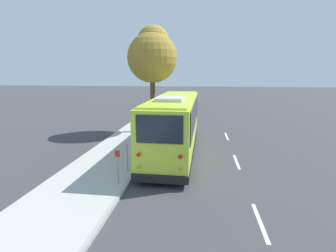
{
  "coord_description": "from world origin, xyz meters",
  "views": [
    {
      "loc": [
        -14.62,
        -1.18,
        4.85
      ],
      "look_at": [
        2.63,
        1.01,
        1.3
      ],
      "focal_mm": 28.0,
      "sensor_mm": 36.0,
      "label": 1
    }
  ],
  "objects_px": {
    "parked_sedan_maroon": "(187,101)",
    "sign_post_far": "(127,157)",
    "fire_hydrant": "(163,120)",
    "parked_sedan_tan": "(181,113)",
    "street_tree": "(152,55)",
    "parked_sedan_white": "(190,97)",
    "parked_sedan_navy": "(185,105)",
    "sign_post_near": "(118,167)",
    "shuttle_bus": "(174,122)"
  },
  "relations": [
    {
      "from": "parked_sedan_maroon",
      "to": "fire_hydrant",
      "type": "height_order",
      "value": "parked_sedan_maroon"
    },
    {
      "from": "shuttle_bus",
      "to": "parked_sedan_white",
      "type": "relative_size",
      "value": 2.32
    },
    {
      "from": "parked_sedan_maroon",
      "to": "sign_post_far",
      "type": "distance_m",
      "value": 28.84
    },
    {
      "from": "street_tree",
      "to": "sign_post_near",
      "type": "xyz_separation_m",
      "value": [
        -10.87,
        -0.45,
        -5.33
      ]
    },
    {
      "from": "street_tree",
      "to": "fire_hydrant",
      "type": "height_order",
      "value": "street_tree"
    },
    {
      "from": "parked_sedan_maroon",
      "to": "fire_hydrant",
      "type": "relative_size",
      "value": 5.6
    },
    {
      "from": "parked_sedan_white",
      "to": "sign_post_near",
      "type": "distance_m",
      "value": 37.49
    },
    {
      "from": "parked_sedan_navy",
      "to": "shuttle_bus",
      "type": "bearing_deg",
      "value": 179.05
    },
    {
      "from": "shuttle_bus",
      "to": "parked_sedan_white",
      "type": "distance_m",
      "value": 32.12
    },
    {
      "from": "parked_sedan_maroon",
      "to": "parked_sedan_white",
      "type": "distance_m",
      "value": 7.2
    },
    {
      "from": "parked_sedan_tan",
      "to": "sign_post_near",
      "type": "xyz_separation_m",
      "value": [
        -17.68,
        1.37,
        0.33
      ]
    },
    {
      "from": "parked_sedan_navy",
      "to": "parked_sedan_maroon",
      "type": "bearing_deg",
      "value": -1.4
    },
    {
      "from": "street_tree",
      "to": "sign_post_far",
      "type": "height_order",
      "value": "street_tree"
    },
    {
      "from": "parked_sedan_white",
      "to": "parked_sedan_navy",
      "type": "bearing_deg",
      "value": 178.87
    },
    {
      "from": "parked_sedan_navy",
      "to": "fire_hydrant",
      "type": "distance_m",
      "value": 10.85
    },
    {
      "from": "sign_post_far",
      "to": "shuttle_bus",
      "type": "bearing_deg",
      "value": -25.71
    },
    {
      "from": "parked_sedan_maroon",
      "to": "street_tree",
      "type": "relative_size",
      "value": 0.54
    },
    {
      "from": "parked_sedan_maroon",
      "to": "sign_post_far",
      "type": "bearing_deg",
      "value": 177.39
    },
    {
      "from": "parked_sedan_tan",
      "to": "fire_hydrant",
      "type": "bearing_deg",
      "value": 163.96
    },
    {
      "from": "parked_sedan_tan",
      "to": "fire_hydrant",
      "type": "relative_size",
      "value": 5.21
    },
    {
      "from": "parked_sedan_maroon",
      "to": "street_tree",
      "type": "xyz_separation_m",
      "value": [
        -19.39,
        1.74,
        5.64
      ]
    },
    {
      "from": "parked_sedan_white",
      "to": "street_tree",
      "type": "bearing_deg",
      "value": 175.16
    },
    {
      "from": "parked_sedan_navy",
      "to": "sign_post_far",
      "type": "relative_size",
      "value": 3.18
    },
    {
      "from": "fire_hydrant",
      "to": "shuttle_bus",
      "type": "bearing_deg",
      "value": -166.58
    },
    {
      "from": "fire_hydrant",
      "to": "parked_sedan_maroon",
      "type": "bearing_deg",
      "value": -4.36
    },
    {
      "from": "parked_sedan_maroon",
      "to": "fire_hydrant",
      "type": "distance_m",
      "value": 17.03
    },
    {
      "from": "sign_post_far",
      "to": "fire_hydrant",
      "type": "distance_m",
      "value": 11.83
    },
    {
      "from": "parked_sedan_white",
      "to": "sign_post_near",
      "type": "xyz_separation_m",
      "value": [
        -37.46,
        1.52,
        0.33
      ]
    },
    {
      "from": "parked_sedan_white",
      "to": "fire_hydrant",
      "type": "distance_m",
      "value": 24.22
    },
    {
      "from": "parked_sedan_tan",
      "to": "street_tree",
      "type": "height_order",
      "value": "street_tree"
    },
    {
      "from": "sign_post_near",
      "to": "parked_sedan_tan",
      "type": "bearing_deg",
      "value": -4.42
    },
    {
      "from": "parked_sedan_navy",
      "to": "sign_post_far",
      "type": "distance_m",
      "value": 22.63
    },
    {
      "from": "street_tree",
      "to": "sign_post_near",
      "type": "height_order",
      "value": "street_tree"
    },
    {
      "from": "street_tree",
      "to": "fire_hydrant",
      "type": "relative_size",
      "value": 10.4
    },
    {
      "from": "sign_post_near",
      "to": "street_tree",
      "type": "bearing_deg",
      "value": 2.38
    },
    {
      "from": "parked_sedan_navy",
      "to": "parked_sedan_white",
      "type": "xyz_separation_m",
      "value": [
        13.41,
        -0.12,
        -0.03
      ]
    },
    {
      "from": "street_tree",
      "to": "shuttle_bus",
      "type": "bearing_deg",
      "value": -157.06
    },
    {
      "from": "parked_sedan_tan",
      "to": "parked_sedan_navy",
      "type": "height_order",
      "value": "parked_sedan_navy"
    },
    {
      "from": "parked_sedan_tan",
      "to": "fire_hydrant",
      "type": "distance_m",
      "value": 4.61
    },
    {
      "from": "parked_sedan_navy",
      "to": "sign_post_near",
      "type": "bearing_deg",
      "value": 174.25
    },
    {
      "from": "parked_sedan_navy",
      "to": "parked_sedan_maroon",
      "type": "xyz_separation_m",
      "value": [
        6.22,
        0.11,
        -0.01
      ]
    },
    {
      "from": "shuttle_bus",
      "to": "parked_sedan_tan",
      "type": "relative_size",
      "value": 2.59
    },
    {
      "from": "parked_sedan_navy",
      "to": "sign_post_near",
      "type": "xyz_separation_m",
      "value": [
        -24.04,
        1.4,
        0.29
      ]
    },
    {
      "from": "shuttle_bus",
      "to": "parked_sedan_navy",
      "type": "distance_m",
      "value": 18.73
    },
    {
      "from": "parked_sedan_tan",
      "to": "street_tree",
      "type": "distance_m",
      "value": 9.04
    },
    {
      "from": "parked_sedan_tan",
      "to": "street_tree",
      "type": "xyz_separation_m",
      "value": [
        -6.81,
        1.82,
        5.66
      ]
    },
    {
      "from": "parked_sedan_tan",
      "to": "parked_sedan_maroon",
      "type": "bearing_deg",
      "value": 1.72
    },
    {
      "from": "parked_sedan_tan",
      "to": "parked_sedan_maroon",
      "type": "distance_m",
      "value": 12.58
    },
    {
      "from": "parked_sedan_maroon",
      "to": "street_tree",
      "type": "height_order",
      "value": "street_tree"
    },
    {
      "from": "sign_post_far",
      "to": "parked_sedan_navy",
      "type": "bearing_deg",
      "value": -3.54
    }
  ]
}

